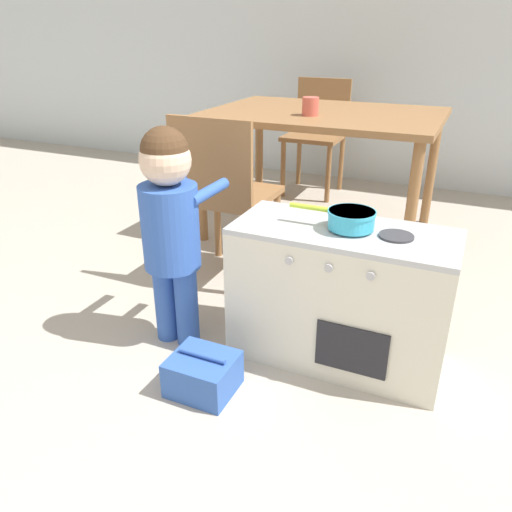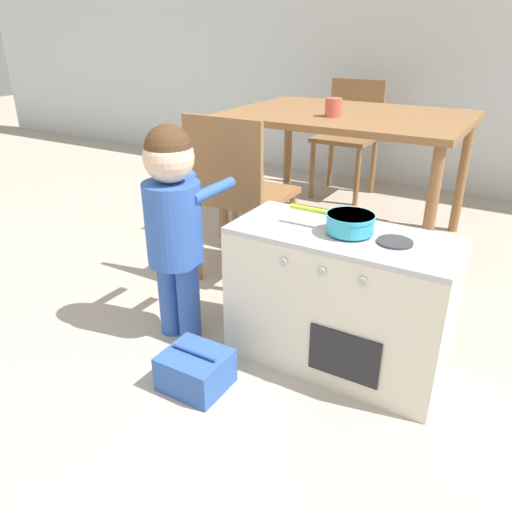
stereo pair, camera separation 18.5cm
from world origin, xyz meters
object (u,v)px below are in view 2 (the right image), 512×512
Objects in this scene: dining_chair_near at (238,192)px; cup_on_table at (333,107)px; child_figure at (174,213)px; dining_table at (348,127)px; toy_basket at (196,370)px; play_kitchen at (339,300)px; dining_chair_far at (349,133)px; toy_pot at (349,222)px.

cup_on_table is at bearing 73.68° from dining_chair_near.
child_figure is 1.39m from dining_table.
play_kitchen is at bearing 46.73° from toy_basket.
child_figure is 3.89× the size of toy_basket.
dining_table is 0.88m from dining_chair_near.
cup_on_table is at bearing 94.92° from toy_basket.
play_kitchen is 3.52× the size of toy_basket.
dining_chair_near is 1.00× the size of dining_chair_far.
dining_table is at bearing 83.57° from child_figure.
play_kitchen is 2.17m from dining_chair_far.
dining_table is (-0.48, 1.22, 0.08)m from toy_pot.
dining_chair_near reaches higher than play_kitchen.
dining_table reaches higher than toy_basket.
cup_on_table is at bearing 115.76° from toy_pot.
child_figure reaches higher than dining_table.
dining_chair_near is (-0.32, 0.79, 0.39)m from toy_basket.
toy_pot is 2.17m from dining_chair_far.
child_figure is at bearing -165.92° from play_kitchen.
toy_pot is 0.75m from toy_basket.
cup_on_table is (-0.51, 1.05, 0.20)m from toy_pot.
cup_on_table is (-0.49, 1.05, 0.51)m from play_kitchen.
dining_chair_far is (-0.07, 1.63, 0.00)m from dining_chair_near.
dining_chair_near is at bearing -106.32° from cup_on_table.
dining_chair_near is at bearing -105.04° from dining_table.
dining_chair_far is (-0.75, 2.03, 0.19)m from play_kitchen.
play_kitchen is 0.90× the size of child_figure.
toy_pot is at bearing 110.75° from dining_chair_far.
play_kitchen is 0.57m from toy_basket.
child_figure is 1.05× the size of dining_chair_near.
dining_table is 13.50× the size of cup_on_table.
dining_chair_near is 8.57× the size of cup_on_table.
dining_chair_far is at bearing 104.93° from cup_on_table.
dining_chair_near is (-0.22, -0.82, -0.20)m from dining_table.
play_kitchen is 0.81m from dining_chair_near.
toy_pot is 1.31m from dining_table.
play_kitchen is 0.95× the size of dining_chair_near.
cup_on_table is (-0.12, 1.44, 0.71)m from toy_basket.
dining_chair_far is at bearing 109.76° from dining_table.
toy_pot is at bearing 13.79° from child_figure.
dining_chair_far reaches higher than toy_pot.
toy_pot is at bearing -64.24° from cup_on_table.
dining_table is (-0.46, 1.22, 0.39)m from play_kitchen.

